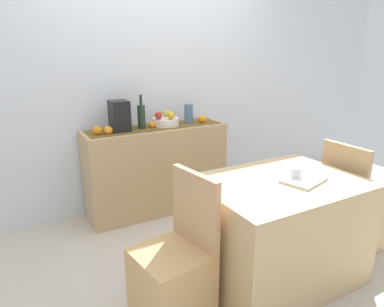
# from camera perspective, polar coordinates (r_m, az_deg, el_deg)

# --- Properties ---
(ground_plane) EXTENTS (6.40, 6.40, 0.02)m
(ground_plane) POSITION_cam_1_polar(r_m,az_deg,el_deg) (2.93, 3.37, -15.90)
(ground_plane) COLOR beige
(ground_plane) RESTS_ON ground
(room_wall_rear) EXTENTS (6.40, 0.06, 2.70)m
(room_wall_rear) POSITION_cam_1_polar(r_m,az_deg,el_deg) (3.52, -6.86, 13.14)
(room_wall_rear) COLOR silver
(room_wall_rear) RESTS_ON ground
(sideboard_console) EXTENTS (1.38, 0.42, 0.86)m
(sideboard_console) POSITION_cam_1_polar(r_m,az_deg,el_deg) (3.44, -5.85, -2.63)
(sideboard_console) COLOR tan
(sideboard_console) RESTS_ON ground
(table_runner) EXTENTS (1.30, 0.32, 0.01)m
(table_runner) POSITION_cam_1_polar(r_m,az_deg,el_deg) (3.32, -6.07, 4.42)
(table_runner) COLOR brown
(table_runner) RESTS_ON sideboard_console
(fruit_bowl) EXTENTS (0.25, 0.25, 0.07)m
(fruit_bowl) POSITION_cam_1_polar(r_m,az_deg,el_deg) (3.35, -4.40, 5.28)
(fruit_bowl) COLOR white
(fruit_bowl) RESTS_ON table_runner
(apple_right) EXTENTS (0.07, 0.07, 0.07)m
(apple_right) POSITION_cam_1_polar(r_m,az_deg,el_deg) (3.29, -5.59, 6.31)
(apple_right) COLOR red
(apple_right) RESTS_ON fruit_bowl
(apple_front) EXTENTS (0.07, 0.07, 0.07)m
(apple_front) POSITION_cam_1_polar(r_m,az_deg,el_deg) (3.42, -4.24, 6.70)
(apple_front) COLOR gold
(apple_front) RESTS_ON fruit_bowl
(apple_upper) EXTENTS (0.08, 0.08, 0.08)m
(apple_upper) POSITION_cam_1_polar(r_m,az_deg,el_deg) (3.28, -3.54, 6.36)
(apple_upper) COLOR gold
(apple_upper) RESTS_ON fruit_bowl
(wine_bottle) EXTENTS (0.07, 0.07, 0.32)m
(wine_bottle) POSITION_cam_1_polar(r_m,az_deg,el_deg) (3.24, -8.42, 6.15)
(wine_bottle) COLOR #213524
(wine_bottle) RESTS_ON sideboard_console
(coffee_maker) EXTENTS (0.16, 0.18, 0.28)m
(coffee_maker) POSITION_cam_1_polar(r_m,az_deg,el_deg) (3.17, -11.99, 6.10)
(coffee_maker) COLOR black
(coffee_maker) RESTS_ON sideboard_console
(ceramic_vase) EXTENTS (0.09, 0.09, 0.19)m
(ceramic_vase) POSITION_cam_1_polar(r_m,az_deg,el_deg) (3.45, -0.56, 6.60)
(ceramic_vase) COLOR slate
(ceramic_vase) RESTS_ON sideboard_console
(orange_loose_end) EXTENTS (0.08, 0.08, 0.08)m
(orange_loose_end) POSITION_cam_1_polar(r_m,az_deg,el_deg) (3.49, 1.72, 5.74)
(orange_loose_end) COLOR orange
(orange_loose_end) RESTS_ON sideboard_console
(orange_loose_mid) EXTENTS (0.06, 0.06, 0.06)m
(orange_loose_mid) POSITION_cam_1_polar(r_m,az_deg,el_deg) (3.27, -6.65, 4.75)
(orange_loose_mid) COLOR orange
(orange_loose_mid) RESTS_ON sideboard_console
(orange_loose_far) EXTENTS (0.08, 0.08, 0.08)m
(orange_loose_far) POSITION_cam_1_polar(r_m,az_deg,el_deg) (3.09, -13.78, 3.76)
(orange_loose_far) COLOR orange
(orange_loose_far) RESTS_ON sideboard_console
(orange_loose_near_bowl) EXTENTS (0.08, 0.08, 0.08)m
(orange_loose_near_bowl) POSITION_cam_1_polar(r_m,az_deg,el_deg) (3.10, -15.47, 3.70)
(orange_loose_near_bowl) COLOR orange
(orange_loose_near_bowl) RESTS_ON sideboard_console
(dining_table) EXTENTS (1.08, 0.80, 0.74)m
(dining_table) POSITION_cam_1_polar(r_m,az_deg,el_deg) (2.52, 13.93, -12.23)
(dining_table) COLOR tan
(dining_table) RESTS_ON ground
(open_book) EXTENTS (0.33, 0.28, 0.02)m
(open_book) POSITION_cam_1_polar(r_m,az_deg,el_deg) (2.39, 18.07, -4.20)
(open_book) COLOR white
(open_book) RESTS_ON dining_table
(coffee_cup) EXTENTS (0.07, 0.07, 0.08)m
(coffee_cup) POSITION_cam_1_polar(r_m,az_deg,el_deg) (2.39, 16.96, -3.25)
(coffee_cup) COLOR silver
(coffee_cup) RESTS_ON dining_table
(chair_near_window) EXTENTS (0.46, 0.46, 0.90)m
(chair_near_window) POSITION_cam_1_polar(r_m,az_deg,el_deg) (2.18, -3.06, -20.00)
(chair_near_window) COLOR tan
(chair_near_window) RESTS_ON ground
(chair_by_corner) EXTENTS (0.41, 0.41, 0.90)m
(chair_by_corner) POSITION_cam_1_polar(r_m,az_deg,el_deg) (3.12, 24.86, -9.58)
(chair_by_corner) COLOR tan
(chair_by_corner) RESTS_ON ground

